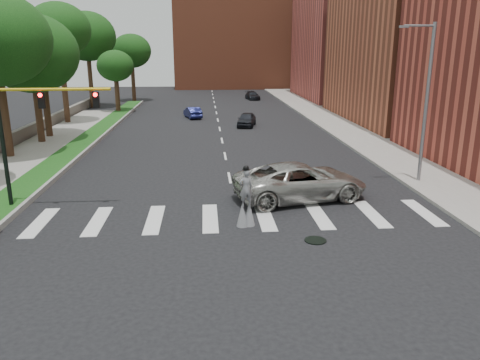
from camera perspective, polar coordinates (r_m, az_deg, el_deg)
ground_plane at (r=21.02m, az=-0.11°, el=-5.52°), size 160.00×160.00×0.00m
grass_median at (r=41.48m, az=-18.35°, el=4.53°), size 2.00×60.00×0.25m
median_curb at (r=41.23m, az=-16.93°, el=4.61°), size 0.20×60.00×0.28m
sidewalk_right at (r=47.27m, az=12.96°, el=6.18°), size 5.00×90.00×0.18m
stone_wall at (r=44.91m, az=-24.64°, el=5.25°), size 0.50×56.00×1.10m
manhole at (r=19.62m, az=9.18°, el=-7.27°), size 0.90×0.90×0.04m
building_mid at (r=54.97m, az=22.23°, el=19.22°), size 16.00×22.00×24.00m
building_far at (r=77.22m, az=13.98°, el=17.07°), size 16.00×22.00×20.00m
building_backdrop at (r=97.83m, az=0.04°, el=16.55°), size 26.00×14.00×18.00m
streetlight at (r=28.49m, az=21.66°, el=9.16°), size 2.05×0.20×9.00m
traffic_signal at (r=24.28m, az=-24.52°, el=6.11°), size 5.30×0.23×6.20m
stilt_performer at (r=20.60m, az=0.72°, el=-2.80°), size 0.83×0.59×2.78m
suv_crossing at (r=24.51m, az=7.40°, el=-0.16°), size 7.47×4.66×1.93m
car_near at (r=47.77m, az=0.82°, el=7.39°), size 2.45×4.28×1.37m
car_mid at (r=53.76m, az=-5.79°, el=8.19°), size 2.30×4.04×1.26m
car_far at (r=73.34m, az=1.54°, el=10.24°), size 2.24×4.30×1.19m
tree_3 at (r=44.14m, az=-23.12°, el=13.84°), size 5.99×5.99×9.68m
tree_4 at (r=52.13m, az=-21.23°, el=16.67°), size 6.28×6.28×12.11m
tree_5 at (r=65.92m, az=-18.17°, el=16.29°), size 7.37×7.37×12.27m
tree_6 at (r=59.60m, az=-14.96°, el=13.24°), size 4.36×4.36×7.47m
tree_7 at (r=72.67m, az=-13.10°, el=15.05°), size 5.74×5.74×9.72m
tree_8 at (r=41.64m, az=-24.05°, el=13.89°), size 7.26×7.26×10.33m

